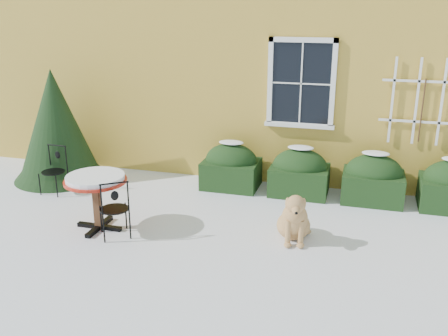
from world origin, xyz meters
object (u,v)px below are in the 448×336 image
(bistro_table, at_px, (96,184))
(patio_chair_near, at_px, (115,208))
(evergreen_shrub, at_px, (57,135))
(patio_chair_far, at_px, (54,170))
(dog, at_px, (294,220))

(bistro_table, distance_m, patio_chair_near, 0.51)
(patio_chair_near, bearing_deg, bistro_table, -59.77)
(evergreen_shrub, distance_m, patio_chair_far, 0.94)
(evergreen_shrub, height_order, bistro_table, evergreen_shrub)
(patio_chair_near, bearing_deg, patio_chair_far, -70.59)
(evergreen_shrub, relative_size, patio_chair_far, 2.49)
(bistro_table, height_order, patio_chair_near, patio_chair_near)
(evergreen_shrub, relative_size, patio_chair_near, 2.38)
(evergreen_shrub, height_order, patio_chair_far, evergreen_shrub)
(evergreen_shrub, height_order, dog, evergreen_shrub)
(patio_chair_near, height_order, patio_chair_far, patio_chair_near)
(patio_chair_near, xyz_separation_m, patio_chair_far, (-1.96, 1.39, -0.02))
(patio_chair_near, bearing_deg, dog, 157.73)
(bistro_table, bearing_deg, patio_chair_far, 142.44)
(evergreen_shrub, relative_size, dog, 2.43)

